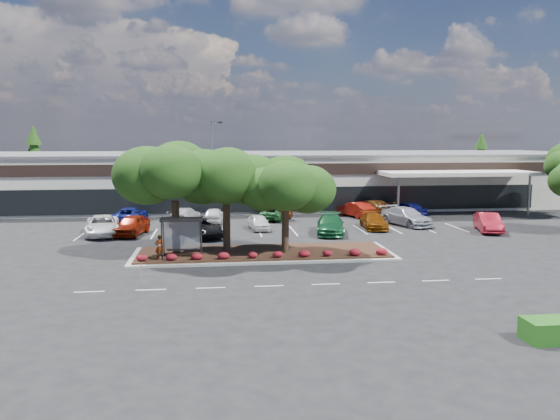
{
  "coord_description": "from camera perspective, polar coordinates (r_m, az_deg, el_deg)",
  "views": [
    {
      "loc": [
        -5.27,
        -33.15,
        8.16
      ],
      "look_at": [
        -0.34,
        8.11,
        2.6
      ],
      "focal_mm": 35.0,
      "sensor_mm": 36.0,
      "label": 1
    }
  ],
  "objects": [
    {
      "name": "car_5",
      "position": [
        49.63,
        9.76,
        -1.15
      ],
      "size": [
        2.32,
        4.92,
        1.39
      ],
      "primitive_type": "imported",
      "rotation": [
        0.0,
        0.0,
        -0.08
      ],
      "color": "#713505",
      "rests_on": "ground"
    },
    {
      "name": "car_11",
      "position": [
        52.58,
        -6.92,
        -0.55
      ],
      "size": [
        2.15,
        4.49,
        1.48
      ],
      "primitive_type": "imported",
      "rotation": [
        0.0,
        0.0,
        3.05
      ],
      "color": "silver",
      "rests_on": "ground"
    },
    {
      "name": "person_waiting",
      "position": [
        36.27,
        -12.47,
        -3.82
      ],
      "size": [
        0.65,
        0.49,
        1.64
      ],
      "primitive_type": "imported",
      "rotation": [
        0.0,
        0.0,
        3.31
      ],
      "color": "#594C47",
      "rests_on": "landscape_island"
    },
    {
      "name": "light_pole",
      "position": [
        61.23,
        -6.99,
        4.07
      ],
      "size": [
        1.41,
        0.76,
        9.99
      ],
      "rotation": [
        0.0,
        0.0,
        -0.32
      ],
      "color": "#979792",
      "rests_on": "ground"
    },
    {
      "name": "car_8",
      "position": [
        50.71,
        20.93,
        -1.23
      ],
      "size": [
        3.01,
        5.17,
        1.61
      ],
      "primitive_type": "imported",
      "rotation": [
        0.0,
        0.0,
        -0.28
      ],
      "color": "maroon",
      "rests_on": "ground"
    },
    {
      "name": "car_16",
      "position": [
        57.62,
        13.02,
        0.1
      ],
      "size": [
        3.65,
        5.14,
        1.63
      ],
      "primitive_type": "imported",
      "rotation": [
        0.0,
        0.0,
        3.55
      ],
      "color": "#0E1155",
      "rests_on": "ground"
    },
    {
      "name": "car_14",
      "position": [
        56.75,
        7.9,
        0.07
      ],
      "size": [
        3.24,
        4.99,
        1.55
      ],
      "primitive_type": "imported",
      "rotation": [
        0.0,
        0.0,
        3.51
      ],
      "color": "maroon",
      "rests_on": "ground"
    },
    {
      "name": "car_1",
      "position": [
        47.4,
        -15.26,
        -1.54
      ],
      "size": [
        2.96,
        5.22,
        1.68
      ],
      "primitive_type": "imported",
      "rotation": [
        0.0,
        0.0,
        -0.21
      ],
      "color": "maroon",
      "rests_on": "ground"
    },
    {
      "name": "car_6",
      "position": [
        52.11,
        13.06,
        -0.67
      ],
      "size": [
        4.24,
        6.18,
        1.66
      ],
      "primitive_type": "imported",
      "rotation": [
        0.0,
        0.0,
        0.37
      ],
      "color": "#A0A2AC",
      "rests_on": "ground"
    },
    {
      "name": "landscape_island",
      "position": [
        38.15,
        -1.75,
        -4.54
      ],
      "size": [
        18.0,
        6.0,
        0.26
      ],
      "color": "#979792",
      "rests_on": "ground"
    },
    {
      "name": "car_12",
      "position": [
        54.16,
        -0.66,
        -0.34
      ],
      "size": [
        3.57,
        5.21,
        1.32
      ],
      "primitive_type": "imported",
      "rotation": [
        0.0,
        0.0,
        2.82
      ],
      "color": "#1E5426",
      "rests_on": "ground"
    },
    {
      "name": "car_10",
      "position": [
        52.61,
        -9.92,
        -0.57
      ],
      "size": [
        3.37,
        5.65,
        1.53
      ],
      "primitive_type": "imported",
      "rotation": [
        0.0,
        0.0,
        2.9
      ],
      "color": "silver",
      "rests_on": "ground"
    },
    {
      "name": "car_2",
      "position": [
        45.43,
        -8.24,
        -1.85
      ],
      "size": [
        4.46,
        5.9,
        1.49
      ],
      "primitive_type": "imported",
      "rotation": [
        0.0,
        0.0,
        0.42
      ],
      "color": "black",
      "rests_on": "ground"
    },
    {
      "name": "car_3",
      "position": [
        48.42,
        -2.22,
        -1.29
      ],
      "size": [
        2.03,
        4.04,
        1.32
      ],
      "primitive_type": "imported",
      "rotation": [
        0.0,
        0.0,
        0.12
      ],
      "color": "white",
      "rests_on": "ground"
    },
    {
      "name": "survey_stake",
      "position": [
        31.89,
        -14.31,
        -6.18
      ],
      "size": [
        0.08,
        0.14,
        1.06
      ],
      "color": "tan",
      "rests_on": "ground"
    },
    {
      "name": "car_0",
      "position": [
        48.04,
        -18.07,
        -1.56
      ],
      "size": [
        3.67,
        6.24,
        1.63
      ],
      "primitive_type": "imported",
      "rotation": [
        0.0,
        0.0,
        0.17
      ],
      "color": "silver",
      "rests_on": "ground"
    },
    {
      "name": "car_9",
      "position": [
        53.74,
        -15.36,
        -0.54
      ],
      "size": [
        3.0,
        5.82,
        1.57
      ],
      "primitive_type": "imported",
      "rotation": [
        0.0,
        0.0,
        3.07
      ],
      "color": "navy",
      "rests_on": "ground"
    },
    {
      "name": "shrub_row",
      "position": [
        36.02,
        -1.46,
        -4.64
      ],
      "size": [
        17.0,
        0.8,
        0.5
      ],
      "primitive_type": null,
      "color": "maroon",
      "rests_on": "landscape_island"
    },
    {
      "name": "ground",
      "position": [
        34.54,
        2.17,
        -6.05
      ],
      "size": [
        160.0,
        160.0,
        0.0
      ],
      "primitive_type": "plane",
      "color": "black",
      "rests_on": "ground"
    },
    {
      "name": "island_tree_west",
      "position": [
        37.96,
        -10.91,
        1.5
      ],
      "size": [
        7.2,
        7.2,
        7.89
      ],
      "primitive_type": null,
      "color": "#1D3B11",
      "rests_on": "landscape_island"
    },
    {
      "name": "car_15",
      "position": [
        58.44,
        9.45,
        0.29
      ],
      "size": [
        4.28,
        6.06,
        1.63
      ],
      "primitive_type": "imported",
      "rotation": [
        0.0,
        0.0,
        3.54
      ],
      "color": "brown",
      "rests_on": "ground"
    },
    {
      "name": "island_tree_mid",
      "position": [
        38.59,
        -5.63,
        1.28
      ],
      "size": [
        6.6,
        6.6,
        7.32
      ],
      "primitive_type": null,
      "color": "#1D3B11",
      "rests_on": "landscape_island"
    },
    {
      "name": "car_4",
      "position": [
        46.43,
        5.29,
        -1.53
      ],
      "size": [
        3.28,
        5.87,
        1.61
      ],
      "primitive_type": "imported",
      "rotation": [
        0.0,
        0.0,
        -0.19
      ],
      "color": "#16542B",
      "rests_on": "ground"
    },
    {
      "name": "conifer_north_east",
      "position": [
        86.65,
        20.21,
        4.73
      ],
      "size": [
        3.96,
        3.96,
        9.0
      ],
      "primitive_type": "cone",
      "color": "#1D3B11",
      "rests_on": "ground"
    },
    {
      "name": "car_13",
      "position": [
        55.62,
        -0.5,
        -0.03
      ],
      "size": [
        3.45,
        5.62,
        1.52
      ],
      "primitive_type": "imported",
      "rotation": [
        0.0,
        0.0,
        3.41
      ],
      "color": "maroon",
      "rests_on": "ground"
    },
    {
      "name": "bus_shelter",
      "position": [
        36.64,
        -10.22,
        -1.7
      ],
      "size": [
        2.75,
        1.55,
        2.59
      ],
      "color": "black",
      "rests_on": "landscape_island"
    },
    {
      "name": "retail_store",
      "position": [
        67.46,
        -2.27,
        3.36
      ],
      "size": [
        80.4,
        25.2,
        6.25
      ],
      "color": "silver",
      "rests_on": "ground"
    },
    {
      "name": "conifer_north_west",
      "position": [
        82.98,
        -24.24,
        4.77
      ],
      "size": [
        4.4,
        4.4,
        10.0
      ],
      "primitive_type": "cone",
      "color": "#1D3B11",
      "rests_on": "ground"
    },
    {
      "name": "lane_markings",
      "position": [
        44.63,
        -0.1,
        -2.91
      ],
      "size": [
        33.12,
        20.06,
        0.01
      ],
      "color": "silver",
      "rests_on": "ground"
    },
    {
      "name": "island_tree_east",
      "position": [
        37.45,
        0.56,
        0.49
      ],
      "size": [
        5.8,
        5.8,
        6.5
      ],
      "primitive_type": null,
      "color": "#1D3B11",
      "rests_on": "landscape_island"
    }
  ]
}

